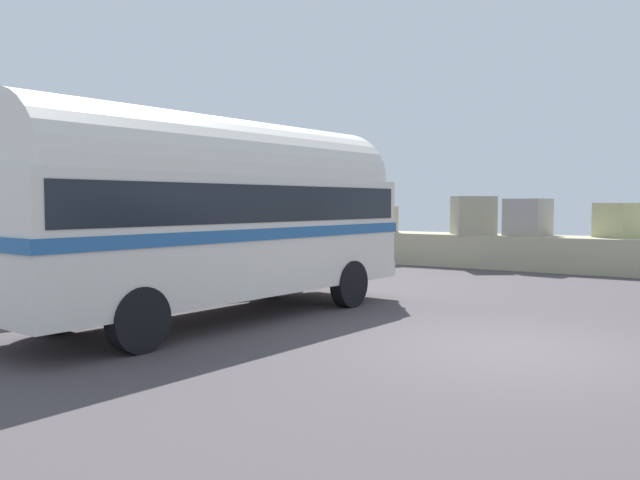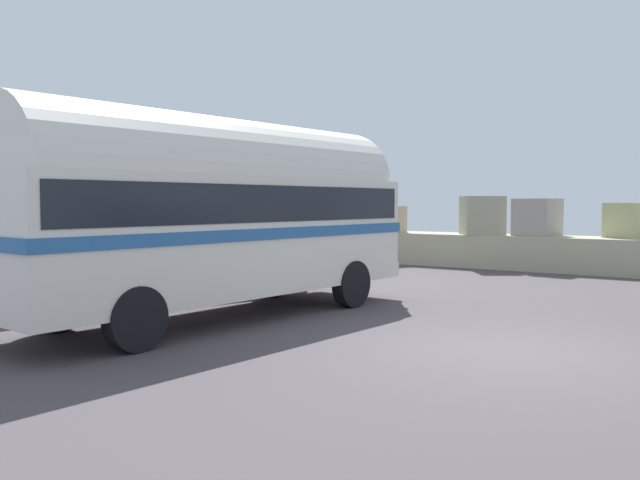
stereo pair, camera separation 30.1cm
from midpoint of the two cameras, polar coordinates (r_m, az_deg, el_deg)
name	(u,v)px [view 1 (the left image)]	position (r m, az deg, el deg)	size (l,w,h in m)	color
ground	(508,350)	(10.08, 15.23, -9.22)	(32.00, 26.00, 0.02)	#474043
breakwater	(616,250)	(21.49, 24.05, -0.82)	(31.36, 2.22, 2.38)	tan
vintage_coach	(218,209)	(12.14, -9.57, 2.67)	(3.18, 8.77, 3.70)	black
second_coach	(137,208)	(16.24, -16.18, 2.74)	(4.51, 8.91, 3.70)	black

